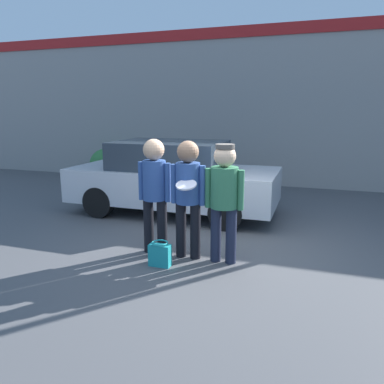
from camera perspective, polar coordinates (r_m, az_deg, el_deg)
ground_plane at (r=5.74m, az=3.74°, el=-9.27°), size 56.00×56.00×0.00m
storefront_building at (r=10.81m, az=11.70°, el=12.59°), size 24.00×0.22×4.33m
person_left at (r=5.50m, az=-5.74°, el=0.85°), size 0.51×0.34×1.71m
person_middle_with_frisbee at (r=5.28m, az=-0.62°, el=0.39°), size 0.51×0.57×1.71m
person_right at (r=5.14m, az=4.93°, el=-0.07°), size 0.55×0.38×1.67m
parked_car_near at (r=7.76m, az=-2.93°, el=2.22°), size 4.21×1.84×1.49m
shrub at (r=11.96m, az=-13.10°, el=4.17°), size 0.93×0.93×0.93m
handbag at (r=5.25m, az=-4.92°, el=-9.44°), size 0.30×0.23×0.35m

